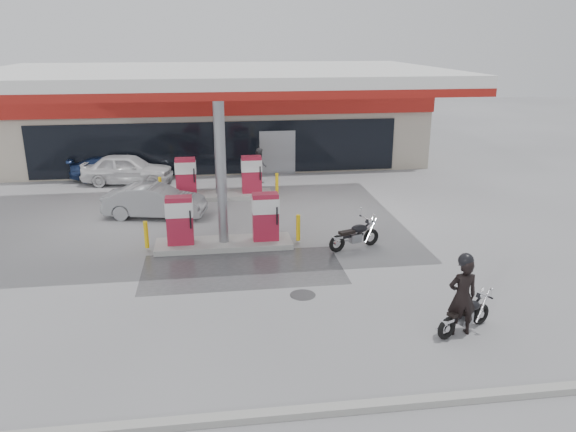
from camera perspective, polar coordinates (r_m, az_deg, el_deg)
name	(u,v)px	position (r m, az deg, el deg)	size (l,w,h in m)	color
ground	(226,270)	(17.00, -6.30, -5.47)	(90.00, 90.00, 0.00)	gray
wet_patch	(243,269)	(17.01, -4.61, -5.39)	(6.00, 3.00, 0.00)	#4C4C4F
drain_cover	(303,295)	(15.35, 1.51, -8.02)	(0.70, 0.70, 0.01)	#38383A
kerb	(239,418)	(10.88, -4.98, -19.77)	(28.00, 0.25, 0.15)	gray
store_building	(215,124)	(31.90, -7.40, 9.26)	(22.00, 8.22, 4.00)	#AB9F8F
canopy	(216,78)	(20.67, -7.29, 13.76)	(16.00, 10.02, 5.51)	silver
pump_island_near	(223,226)	(18.61, -6.58, -1.04)	(5.14, 1.30, 1.78)	#9E9E99
pump_island_far	(219,182)	(24.37, -7.00, 3.50)	(5.14, 1.30, 1.78)	#9E9E99
main_motorcycle	(465,316)	(14.08, 17.55, -9.62)	(1.64, 0.96, 0.91)	black
biker_main	(462,297)	(13.70, 17.28, -7.83)	(0.69, 0.45, 1.90)	black
parked_motorcycle	(355,236)	(18.54, 6.84, -2.03)	(1.84, 0.88, 0.98)	black
sedan_white	(128,169)	(27.56, -15.99, 4.63)	(1.69, 4.20, 1.43)	white
attendant	(260,165)	(26.88, -2.90, 5.21)	(0.80, 0.62, 1.64)	#4D4E51
hatchback_silver	(155,201)	(22.18, -13.38, 1.49)	(1.34, 3.84, 1.27)	gray
parked_car_left	(112,168)	(28.69, -17.42, 4.71)	(1.61, 3.95, 1.15)	navy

